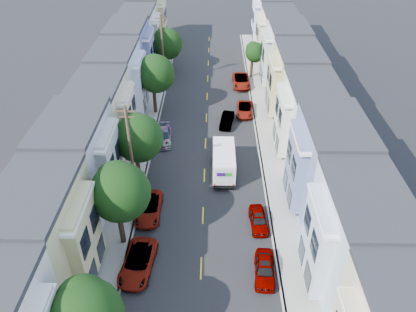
{
  "coord_description": "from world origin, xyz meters",
  "views": [
    {
      "loc": [
        0.84,
        -27.07,
        25.53
      ],
      "look_at": [
        0.37,
        6.33,
        2.2
      ],
      "focal_mm": 35.0,
      "sensor_mm": 36.0,
      "label": 1
    }
  ],
  "objects_px": {
    "parked_left_b": "(138,263)",
    "parked_right_b": "(258,220)",
    "tree_c": "(138,138)",
    "parked_left_d": "(163,136)",
    "utility_pole_near": "(131,156)",
    "lead_sedan": "(227,120)",
    "tree_d": "(155,74)",
    "tree_b": "(119,193)",
    "tree_e": "(166,44)",
    "parked_left_c": "(149,208)",
    "utility_pole_far": "(163,50)",
    "parked_right_c": "(245,110)",
    "parked_right_a": "(265,269)",
    "parked_right_d": "(241,81)",
    "fedex_truck": "(224,161)",
    "tree_far_r": "(255,53)"
  },
  "relations": [
    {
      "from": "tree_e",
      "to": "parked_left_c",
      "type": "bearing_deg",
      "value": -87.52
    },
    {
      "from": "tree_d",
      "to": "utility_pole_near",
      "type": "height_order",
      "value": "utility_pole_near"
    },
    {
      "from": "lead_sedan",
      "to": "tree_d",
      "type": "bearing_deg",
      "value": 171.33
    },
    {
      "from": "tree_far_r",
      "to": "parked_right_d",
      "type": "bearing_deg",
      "value": -122.7
    },
    {
      "from": "parked_right_a",
      "to": "lead_sedan",
      "type": "bearing_deg",
      "value": 99.84
    },
    {
      "from": "tree_c",
      "to": "utility_pole_far",
      "type": "xyz_separation_m",
      "value": [
        0.0,
        22.68,
        0.27
      ]
    },
    {
      "from": "tree_c",
      "to": "parked_left_d",
      "type": "height_order",
      "value": "tree_c"
    },
    {
      "from": "utility_pole_far",
      "to": "parked_left_b",
      "type": "height_order",
      "value": "utility_pole_far"
    },
    {
      "from": "tree_far_r",
      "to": "utility_pole_far",
      "type": "xyz_separation_m",
      "value": [
        -13.19,
        -2.69,
        1.3
      ]
    },
    {
      "from": "utility_pole_near",
      "to": "tree_d",
      "type": "bearing_deg",
      "value": 90.01
    },
    {
      "from": "tree_far_r",
      "to": "parked_left_b",
      "type": "bearing_deg",
      "value": -107.77
    },
    {
      "from": "tree_b",
      "to": "fedex_truck",
      "type": "bearing_deg",
      "value": 49.77
    },
    {
      "from": "parked_right_a",
      "to": "parked_right_c",
      "type": "distance_m",
      "value": 25.65
    },
    {
      "from": "tree_c",
      "to": "parked_right_b",
      "type": "distance_m",
      "value": 13.62
    },
    {
      "from": "utility_pole_near",
      "to": "lead_sedan",
      "type": "height_order",
      "value": "utility_pole_near"
    },
    {
      "from": "tree_c",
      "to": "parked_right_d",
      "type": "distance_m",
      "value": 25.27
    },
    {
      "from": "utility_pole_near",
      "to": "parked_left_c",
      "type": "distance_m",
      "value": 5.04
    },
    {
      "from": "tree_c",
      "to": "parked_left_d",
      "type": "xyz_separation_m",
      "value": [
        1.4,
        7.15,
        -4.21
      ]
    },
    {
      "from": "fedex_truck",
      "to": "parked_right_c",
      "type": "xyz_separation_m",
      "value": [
        2.93,
        12.66,
        -0.94
      ]
    },
    {
      "from": "tree_c",
      "to": "parked_left_b",
      "type": "xyz_separation_m",
      "value": [
        1.4,
        -11.42,
        -4.18
      ]
    },
    {
      "from": "parked_left_c",
      "to": "parked_right_b",
      "type": "relative_size",
      "value": 1.26
    },
    {
      "from": "tree_c",
      "to": "utility_pole_near",
      "type": "distance_m",
      "value": 3.33
    },
    {
      "from": "lead_sedan",
      "to": "parked_left_b",
      "type": "relative_size",
      "value": 0.77
    },
    {
      "from": "tree_b",
      "to": "parked_left_b",
      "type": "height_order",
      "value": "tree_b"
    },
    {
      "from": "tree_d",
      "to": "parked_right_a",
      "type": "relative_size",
      "value": 1.9
    },
    {
      "from": "lead_sedan",
      "to": "parked_right_d",
      "type": "relative_size",
      "value": 0.74
    },
    {
      "from": "tree_b",
      "to": "tree_d",
      "type": "distance_m",
      "value": 22.57
    },
    {
      "from": "lead_sedan",
      "to": "fedex_truck",
      "type": "bearing_deg",
      "value": -83.66
    },
    {
      "from": "tree_b",
      "to": "parked_left_b",
      "type": "distance_m",
      "value": 5.67
    },
    {
      "from": "tree_d",
      "to": "parked_left_c",
      "type": "distance_m",
      "value": 19.68
    },
    {
      "from": "parked_left_d",
      "to": "parked_right_a",
      "type": "relative_size",
      "value": 1.11
    },
    {
      "from": "parked_left_d",
      "to": "utility_pole_near",
      "type": "bearing_deg",
      "value": -102.56
    },
    {
      "from": "parked_left_c",
      "to": "parked_left_b",
      "type": "bearing_deg",
      "value": -90.14
    },
    {
      "from": "tree_c",
      "to": "tree_d",
      "type": "height_order",
      "value": "tree_d"
    },
    {
      "from": "fedex_truck",
      "to": "parked_right_d",
      "type": "bearing_deg",
      "value": 82.16
    },
    {
      "from": "parked_left_d",
      "to": "parked_right_c",
      "type": "bearing_deg",
      "value": 29.1
    },
    {
      "from": "parked_left_b",
      "to": "parked_right_b",
      "type": "xyz_separation_m",
      "value": [
        9.8,
        4.96,
        -0.08
      ]
    },
    {
      "from": "parked_right_d",
      "to": "utility_pole_near",
      "type": "bearing_deg",
      "value": -115.02
    },
    {
      "from": "parked_left_c",
      "to": "parked_right_a",
      "type": "relative_size",
      "value": 1.18
    },
    {
      "from": "lead_sedan",
      "to": "utility_pole_far",
      "type": "bearing_deg",
      "value": 136.78
    },
    {
      "from": "parked_right_b",
      "to": "parked_left_c",
      "type": "bearing_deg",
      "value": 168.77
    },
    {
      "from": "parked_right_c",
      "to": "utility_pole_far",
      "type": "bearing_deg",
      "value": 145.46
    },
    {
      "from": "tree_c",
      "to": "utility_pole_far",
      "type": "distance_m",
      "value": 22.68
    },
    {
      "from": "utility_pole_far",
      "to": "parked_left_c",
      "type": "distance_m",
      "value": 28.23
    },
    {
      "from": "parked_right_a",
      "to": "tree_far_r",
      "type": "bearing_deg",
      "value": 90.91
    },
    {
      "from": "parked_left_d",
      "to": "tree_b",
      "type": "bearing_deg",
      "value": -100.01
    },
    {
      "from": "parked_left_d",
      "to": "parked_right_a",
      "type": "distance_m",
      "value": 21.41
    },
    {
      "from": "lead_sedan",
      "to": "parked_left_c",
      "type": "height_order",
      "value": "parked_left_c"
    },
    {
      "from": "utility_pole_near",
      "to": "parked_right_b",
      "type": "xyz_separation_m",
      "value": [
        11.2,
        -3.14,
        -4.53
      ]
    },
    {
      "from": "parked_right_c",
      "to": "tree_d",
      "type": "bearing_deg",
      "value": -176.68
    }
  ]
}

